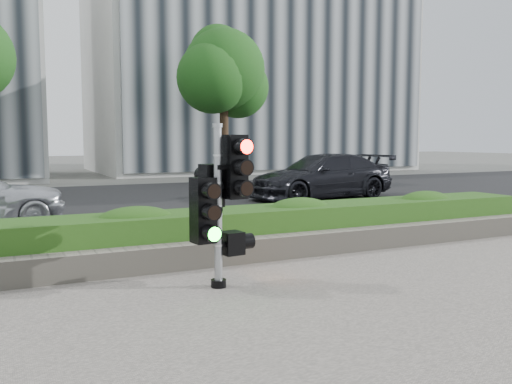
{
  "coord_description": "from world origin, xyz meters",
  "views": [
    {
      "loc": [
        -2.97,
        -5.09,
        1.78
      ],
      "look_at": [
        -0.23,
        0.6,
        1.17
      ],
      "focal_mm": 38.0,
      "sensor_mm": 36.0,
      "label": 1
    }
  ],
  "objects": [
    {
      "name": "ground",
      "position": [
        0.0,
        0.0,
        0.0
      ],
      "size": [
        120.0,
        120.0,
        0.0
      ],
      "primitive_type": "plane",
      "color": "#51514C",
      "rests_on": "ground"
    },
    {
      "name": "road",
      "position": [
        0.0,
        10.0,
        0.01
      ],
      "size": [
        60.0,
        13.0,
        0.02
      ],
      "primitive_type": "cube",
      "color": "black",
      "rests_on": "ground"
    },
    {
      "name": "curb",
      "position": [
        0.0,
        3.15,
        0.06
      ],
      "size": [
        60.0,
        0.25,
        0.12
      ],
      "primitive_type": "cube",
      "color": "gray",
      "rests_on": "ground"
    },
    {
      "name": "stone_wall",
      "position": [
        0.0,
        1.9,
        0.2
      ],
      "size": [
        12.0,
        0.32,
        0.34
      ],
      "primitive_type": "cube",
      "color": "gray",
      "rests_on": "sidewalk"
    },
    {
      "name": "hedge",
      "position": [
        0.0,
        2.55,
        0.37
      ],
      "size": [
        12.0,
        1.0,
        0.68
      ],
      "primitive_type": "cube",
      "color": "#488629",
      "rests_on": "sidewalk"
    },
    {
      "name": "building_right",
      "position": [
        11.0,
        25.0,
        6.0
      ],
      "size": [
        18.0,
        10.0,
        12.0
      ],
      "primitive_type": "cube",
      "color": "#B7B7B2",
      "rests_on": "ground"
    },
    {
      "name": "tree_right",
      "position": [
        5.48,
        15.55,
        4.48
      ],
      "size": [
        4.1,
        3.58,
        6.53
      ],
      "color": "black",
      "rests_on": "ground"
    },
    {
      "name": "traffic_signal",
      "position": [
        -0.6,
        0.84,
        1.1
      ],
      "size": [
        0.69,
        0.54,
        1.94
      ],
      "rotation": [
        0.0,
        0.0,
        0.12
      ],
      "color": "black",
      "rests_on": "sidewalk"
    },
    {
      "name": "car_dark",
      "position": [
        5.89,
        8.75,
        0.69
      ],
      "size": [
        4.8,
        2.31,
        1.35
      ],
      "primitive_type": "imported",
      "rotation": [
        0.0,
        0.0,
        -1.48
      ],
      "color": "black",
      "rests_on": "road"
    }
  ]
}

